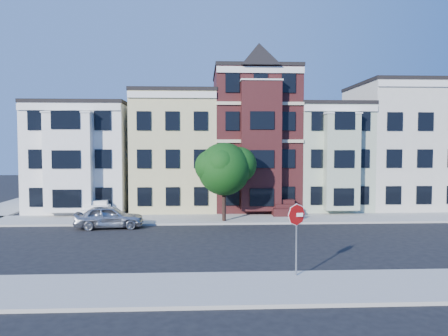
{
  "coord_description": "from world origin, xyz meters",
  "views": [
    {
      "loc": [
        -4.61,
        -24.75,
        5.68
      ],
      "look_at": [
        -3.23,
        3.44,
        4.2
      ],
      "focal_mm": 35.0,
      "sensor_mm": 36.0,
      "label": 1
    }
  ],
  "objects": [
    {
      "name": "house_yellow",
      "position": [
        -7.0,
        14.5,
        5.0
      ],
      "size": [
        7.0,
        9.0,
        10.0
      ],
      "primitive_type": "cube",
      "color": "#CCC187",
      "rests_on": "ground"
    },
    {
      "name": "ground",
      "position": [
        0.0,
        0.0,
        0.0
      ],
      "size": [
        120.0,
        120.0,
        0.0
      ],
      "primitive_type": "plane",
      "color": "black"
    },
    {
      "name": "far_sidewalk",
      "position": [
        0.0,
        8.0,
        0.07
      ],
      "size": [
        60.0,
        4.0,
        0.15
      ],
      "primitive_type": "cube",
      "color": "#9E9B93",
      "rests_on": "ground"
    },
    {
      "name": "street_tree",
      "position": [
        -3.06,
        6.88,
        3.68
      ],
      "size": [
        7.08,
        7.08,
        7.06
      ],
      "primitive_type": null,
      "rotation": [
        0.0,
        0.0,
        -0.18
      ],
      "color": "#144612",
      "rests_on": "far_sidewalk"
    },
    {
      "name": "newspaper_box",
      "position": [
        2.0,
        6.51,
        0.66
      ],
      "size": [
        0.59,
        0.56,
        1.03
      ],
      "primitive_type": "cube",
      "rotation": [
        0.0,
        0.0,
        -0.41
      ],
      "color": "#15592E",
      "rests_on": "far_sidewalk"
    },
    {
      "name": "fire_hydrant",
      "position": [
        -11.11,
        6.39,
        0.53
      ],
      "size": [
        0.29,
        0.29,
        0.76
      ],
      "primitive_type": "cylinder",
      "rotation": [
        0.0,
        0.0,
        -0.08
      ],
      "color": "beige",
      "rests_on": "far_sidewalk"
    },
    {
      "name": "near_sidewalk",
      "position": [
        0.0,
        -8.0,
        0.07
      ],
      "size": [
        60.0,
        4.0,
        0.15
      ],
      "primitive_type": "cube",
      "color": "#9E9B93",
      "rests_on": "ground"
    },
    {
      "name": "house_green",
      "position": [
        6.5,
        14.5,
        4.5
      ],
      "size": [
        6.0,
        9.0,
        9.0
      ],
      "primitive_type": "cube",
      "color": "#A7B699",
      "rests_on": "ground"
    },
    {
      "name": "parked_car",
      "position": [
        -11.01,
        5.2,
        0.79
      ],
      "size": [
        4.77,
        2.29,
        1.57
      ],
      "primitive_type": "imported",
      "rotation": [
        0.0,
        0.0,
        1.67
      ],
      "color": "#A7A8AF",
      "rests_on": "ground"
    },
    {
      "name": "house_cream",
      "position": [
        13.5,
        14.5,
        5.5
      ],
      "size": [
        8.0,
        9.0,
        11.0
      ],
      "primitive_type": "cube",
      "color": "beige",
      "rests_on": "ground"
    },
    {
      "name": "house_brown",
      "position": [
        0.0,
        14.5,
        6.0
      ],
      "size": [
        7.0,
        9.0,
        12.0
      ],
      "primitive_type": "cube",
      "color": "#381414",
      "rests_on": "ground"
    },
    {
      "name": "stop_sign",
      "position": [
        -0.66,
        -6.66,
        1.88
      ],
      "size": [
        0.96,
        0.25,
        3.46
      ],
      "primitive_type": null,
      "rotation": [
        0.0,
        0.0,
        0.13
      ],
      "color": "#A20C0B",
      "rests_on": "near_sidewalk"
    },
    {
      "name": "house_white",
      "position": [
        -15.0,
        14.5,
        4.5
      ],
      "size": [
        8.0,
        9.0,
        9.0
      ],
      "primitive_type": "cube",
      "color": "white",
      "rests_on": "ground"
    }
  ]
}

